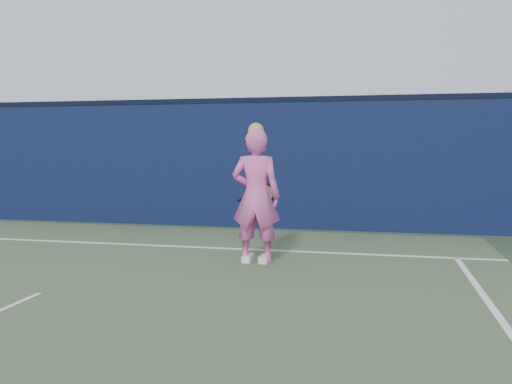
# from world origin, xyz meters

# --- Properties ---
(backstop_wall) EXTENTS (24.00, 0.40, 2.50)m
(backstop_wall) POSITION_xyz_m (0.00, 6.50, 1.25)
(backstop_wall) COLOR #0C1636
(backstop_wall) RESTS_ON ground
(wall_cap) EXTENTS (24.00, 0.42, 0.10)m
(wall_cap) POSITION_xyz_m (0.00, 6.50, 2.55)
(wall_cap) COLOR black
(wall_cap) RESTS_ON backstop_wall
(player) EXTENTS (0.69, 0.45, 1.96)m
(player) POSITION_xyz_m (1.99, 3.15, 0.95)
(player) COLOR pink
(player) RESTS_ON ground
(racket) EXTENTS (0.60, 0.17, 0.32)m
(racket) POSITION_xyz_m (1.99, 3.55, 0.94)
(racket) COLOR black
(racket) RESTS_ON ground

